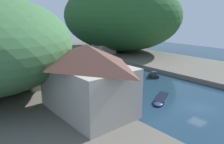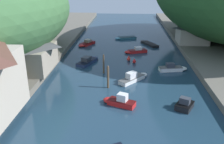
{
  "view_description": "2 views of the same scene",
  "coord_description": "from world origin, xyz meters",
  "px_view_note": "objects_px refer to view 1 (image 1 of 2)",
  "views": [
    {
      "loc": [
        -31.15,
        -15.63,
        14.43
      ],
      "look_at": [
        -2.91,
        18.03,
        2.67
      ],
      "focal_mm": 35.0,
      "sensor_mm": 36.0,
      "label": 1
    },
    {
      "loc": [
        0.62,
        -11.43,
        15.06
      ],
      "look_at": [
        -1.5,
        22.76,
        1.73
      ],
      "focal_mm": 40.0,
      "sensor_mm": 36.0,
      "label": 2
    }
  ],
  "objects_px": {
    "right_bank_cottage": "(104,47)",
    "boat_near_quay": "(78,58)",
    "boat_cabin_cruiser": "(111,73)",
    "boat_moored_right": "(153,75)",
    "person_on_quay": "(57,84)",
    "waterfront_building": "(87,78)",
    "boat_far_right_bank": "(119,66)",
    "boat_red_skiff": "(81,63)",
    "boat_mid_channel": "(128,82)",
    "boat_far_upstream": "(66,72)",
    "channel_buoy_far": "(87,67)",
    "boat_navy_launch": "(56,58)",
    "boat_open_rowboat": "(161,99)",
    "boat_yellow_tender": "(37,65)",
    "boathouse_shed": "(42,71)",
    "channel_buoy_near": "(93,67)"
  },
  "relations": [
    {
      "from": "right_bank_cottage",
      "to": "boat_near_quay",
      "type": "xyz_separation_m",
      "value": [
        -9.46,
        1.58,
        -3.04
      ]
    },
    {
      "from": "boat_cabin_cruiser",
      "to": "boat_moored_right",
      "type": "bearing_deg",
      "value": -12.46
    },
    {
      "from": "boat_moored_right",
      "to": "boat_cabin_cruiser",
      "type": "height_order",
      "value": "boat_cabin_cruiser"
    },
    {
      "from": "person_on_quay",
      "to": "waterfront_building",
      "type": "bearing_deg",
      "value": 172.94
    },
    {
      "from": "boat_far_right_bank",
      "to": "person_on_quay",
      "type": "height_order",
      "value": "person_on_quay"
    },
    {
      "from": "waterfront_building",
      "to": "boat_moored_right",
      "type": "distance_m",
      "value": 24.79
    },
    {
      "from": "boat_red_skiff",
      "to": "boat_mid_channel",
      "type": "relative_size",
      "value": 1.14
    },
    {
      "from": "right_bank_cottage",
      "to": "boat_near_quay",
      "type": "bearing_deg",
      "value": 170.52
    },
    {
      "from": "boat_near_quay",
      "to": "boat_cabin_cruiser",
      "type": "bearing_deg",
      "value": -128.1
    },
    {
      "from": "boat_far_upstream",
      "to": "channel_buoy_far",
      "type": "relative_size",
      "value": 6.17
    },
    {
      "from": "boat_cabin_cruiser",
      "to": "right_bank_cottage",
      "type": "bearing_deg",
      "value": 97.2
    },
    {
      "from": "right_bank_cottage",
      "to": "channel_buoy_far",
      "type": "xyz_separation_m",
      "value": [
        -13.99,
        -10.54,
        -2.89
      ]
    },
    {
      "from": "waterfront_building",
      "to": "boat_navy_launch",
      "type": "xyz_separation_m",
      "value": [
        15.22,
        41.87,
        -5.67
      ]
    },
    {
      "from": "boat_open_rowboat",
      "to": "boat_far_right_bank",
      "type": "relative_size",
      "value": 1.31
    },
    {
      "from": "boat_open_rowboat",
      "to": "right_bank_cottage",
      "type": "bearing_deg",
      "value": -50.98
    },
    {
      "from": "boat_red_skiff",
      "to": "boat_far_right_bank",
      "type": "bearing_deg",
      "value": -168.95
    },
    {
      "from": "boat_cabin_cruiser",
      "to": "boat_red_skiff",
      "type": "bearing_deg",
      "value": 128.56
    },
    {
      "from": "boat_mid_channel",
      "to": "boat_yellow_tender",
      "type": "bearing_deg",
      "value": 39.25
    },
    {
      "from": "right_bank_cottage",
      "to": "person_on_quay",
      "type": "relative_size",
      "value": 4.08
    },
    {
      "from": "boat_near_quay",
      "to": "person_on_quay",
      "type": "relative_size",
      "value": 3.74
    },
    {
      "from": "boat_red_skiff",
      "to": "channel_buoy_far",
      "type": "xyz_separation_m",
      "value": [
        -1.4,
        -5.36,
        0.02
      ]
    },
    {
      "from": "person_on_quay",
      "to": "boathouse_shed",
      "type": "bearing_deg",
      "value": 6.49
    },
    {
      "from": "boat_mid_channel",
      "to": "boat_cabin_cruiser",
      "type": "bearing_deg",
      "value": 7.41
    },
    {
      "from": "boat_moored_right",
      "to": "boat_mid_channel",
      "type": "bearing_deg",
      "value": -151.79
    },
    {
      "from": "boat_near_quay",
      "to": "boathouse_shed",
      "type": "bearing_deg",
      "value": -163.75
    },
    {
      "from": "right_bank_cottage",
      "to": "boat_yellow_tender",
      "type": "xyz_separation_m",
      "value": [
        -23.76,
        0.15,
        -2.9
      ]
    },
    {
      "from": "right_bank_cottage",
      "to": "boat_navy_launch",
      "type": "relative_size",
      "value": 1.2
    },
    {
      "from": "right_bank_cottage",
      "to": "channel_buoy_near",
      "type": "xyz_separation_m",
      "value": [
        -12.97,
        -11.88,
        -2.91
      ]
    },
    {
      "from": "boat_navy_launch",
      "to": "channel_buoy_far",
      "type": "bearing_deg",
      "value": 163.13
    },
    {
      "from": "channel_buoy_near",
      "to": "channel_buoy_far",
      "type": "bearing_deg",
      "value": 127.25
    },
    {
      "from": "boat_mid_channel",
      "to": "channel_buoy_near",
      "type": "bearing_deg",
      "value": 14.13
    },
    {
      "from": "right_bank_cottage",
      "to": "boat_mid_channel",
      "type": "bearing_deg",
      "value": -118.77
    },
    {
      "from": "boat_far_right_bank",
      "to": "boat_moored_right",
      "type": "relative_size",
      "value": 1.41
    },
    {
      "from": "channel_buoy_near",
      "to": "person_on_quay",
      "type": "relative_size",
      "value": 0.57
    },
    {
      "from": "boat_near_quay",
      "to": "channel_buoy_near",
      "type": "xyz_separation_m",
      "value": [
        -3.52,
        -13.46,
        0.13
      ]
    },
    {
      "from": "boathouse_shed",
      "to": "boat_near_quay",
      "type": "relative_size",
      "value": 1.39
    },
    {
      "from": "boat_cabin_cruiser",
      "to": "channel_buoy_near",
      "type": "relative_size",
      "value": 5.61
    },
    {
      "from": "boat_far_upstream",
      "to": "boat_mid_channel",
      "type": "bearing_deg",
      "value": -47.61
    },
    {
      "from": "boat_red_skiff",
      "to": "boat_yellow_tender",
      "type": "distance_m",
      "value": 12.38
    },
    {
      "from": "boat_far_upstream",
      "to": "boat_near_quay",
      "type": "xyz_separation_m",
      "value": [
        11.93,
        13.65,
        -0.16
      ]
    },
    {
      "from": "right_bank_cottage",
      "to": "boat_red_skiff",
      "type": "relative_size",
      "value": 1.38
    },
    {
      "from": "right_bank_cottage",
      "to": "boat_cabin_cruiser",
      "type": "relative_size",
      "value": 1.28
    },
    {
      "from": "boathouse_shed",
      "to": "boat_cabin_cruiser",
      "type": "distance_m",
      "value": 17.15
    },
    {
      "from": "boat_far_right_bank",
      "to": "boat_near_quay",
      "type": "distance_m",
      "value": 17.14
    },
    {
      "from": "boat_mid_channel",
      "to": "boat_near_quay",
      "type": "xyz_separation_m",
      "value": [
        5.79,
        29.34,
        -0.25
      ]
    },
    {
      "from": "waterfront_building",
      "to": "boat_red_skiff",
      "type": "relative_size",
      "value": 2.82
    },
    {
      "from": "waterfront_building",
      "to": "boat_cabin_cruiser",
      "type": "height_order",
      "value": "waterfront_building"
    },
    {
      "from": "boat_yellow_tender",
      "to": "channel_buoy_near",
      "type": "bearing_deg",
      "value": 160.46
    },
    {
      "from": "waterfront_building",
      "to": "boat_red_skiff",
      "type": "bearing_deg",
      "value": 59.55
    },
    {
      "from": "boat_mid_channel",
      "to": "boat_navy_launch",
      "type": "bearing_deg",
      "value": 21.82
    }
  ]
}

